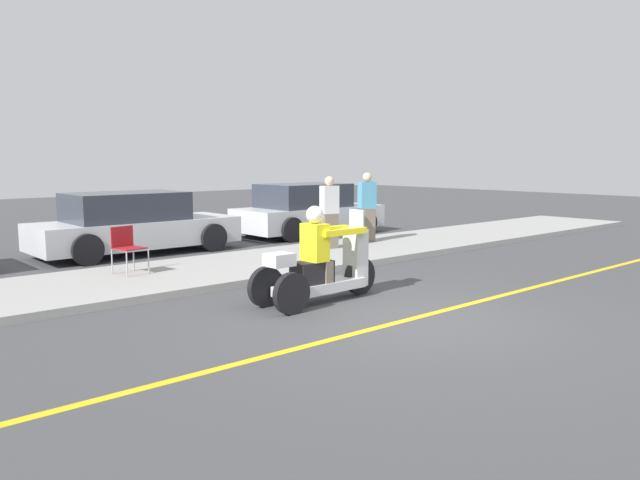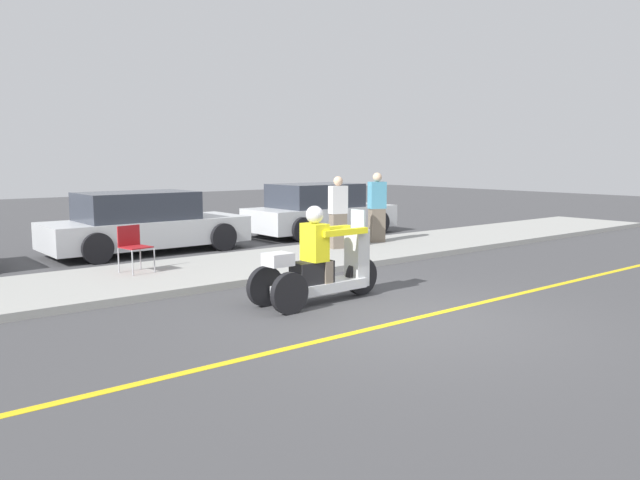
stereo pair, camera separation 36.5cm
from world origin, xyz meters
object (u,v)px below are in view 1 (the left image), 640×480
at_px(folding_chair_set_back, 126,245).
at_px(parked_car_lot_center, 307,211).
at_px(motorcycle_trike, 320,268).
at_px(spectator_far_back, 329,214).
at_px(spectator_near_curb, 367,209).
at_px(parked_car_lot_left, 133,225).

height_order(folding_chair_set_back, parked_car_lot_center, parked_car_lot_center).
bearing_deg(motorcycle_trike, spectator_far_back, 46.17).
bearing_deg(motorcycle_trike, folding_chair_set_back, 111.79).
bearing_deg(spectator_far_back, spectator_near_curb, 8.73).
distance_m(motorcycle_trike, parked_car_lot_center, 8.21).
bearing_deg(parked_car_lot_center, parked_car_lot_left, -179.25).
height_order(spectator_far_back, parked_car_lot_left, spectator_far_back).
relative_size(motorcycle_trike, folding_chair_set_back, 2.68).
relative_size(spectator_far_back, parked_car_lot_center, 0.38).
distance_m(parked_car_lot_center, parked_car_lot_left, 5.15).
bearing_deg(parked_car_lot_center, spectator_near_curb, -98.81).
relative_size(motorcycle_trike, spectator_far_back, 1.36).
distance_m(spectator_far_back, parked_car_lot_left, 4.39).
height_order(motorcycle_trike, folding_chair_set_back, motorcycle_trike).
distance_m(spectator_near_curb, spectator_far_back, 1.43).
height_order(spectator_near_curb, folding_chair_set_back, spectator_near_curb).
bearing_deg(parked_car_lot_left, spectator_far_back, -40.92).
distance_m(spectator_far_back, folding_chair_set_back, 4.73).
bearing_deg(folding_chair_set_back, parked_car_lot_left, 63.22).
bearing_deg(folding_chair_set_back, motorcycle_trike, -68.21).
distance_m(spectator_near_curb, folding_chair_set_back, 6.15).
xyz_separation_m(spectator_near_curb, spectator_far_back, (-1.42, -0.22, -0.03)).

